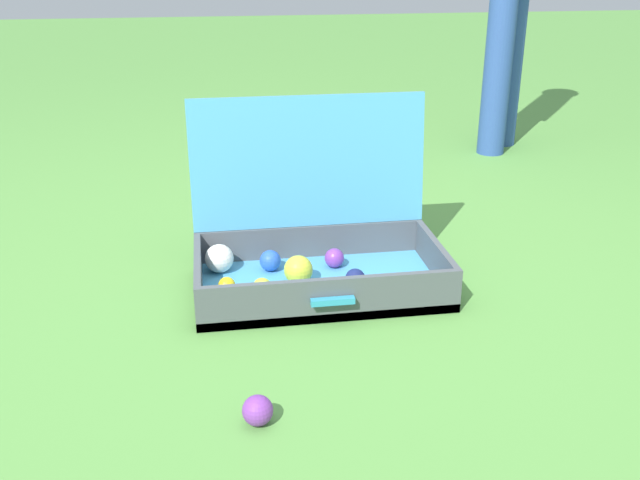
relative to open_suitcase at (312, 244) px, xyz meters
The scene contains 3 objects.
ground_plane 0.16m from the open_suitcase, 105.37° to the right, with size 16.00×16.00×0.00m, color #569342.
open_suitcase is the anchor object (origin of this frame).
stray_ball_on_grass 0.66m from the open_suitcase, 107.90° to the right, with size 0.06×0.06×0.06m, color purple.
Camera 1 is at (-0.23, -1.69, 0.89)m, focal length 40.20 mm.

